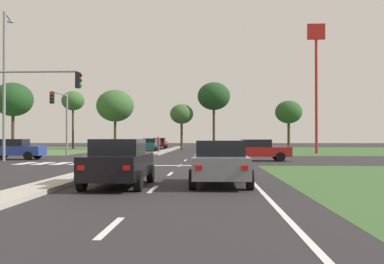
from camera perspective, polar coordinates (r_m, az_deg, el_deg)
name	(u,v)px	position (r m, az deg, el deg)	size (l,w,h in m)	color
ground_plane	(139,160)	(33.42, -6.76, -3.51)	(200.00, 200.00, 0.00)	#282628
grass_verge_far_right	(370,150)	(60.92, 21.77, -2.20)	(35.00, 35.00, 0.01)	#385B2D
median_island_near	(43,187)	(15.02, -18.48, -6.66)	(1.20, 22.00, 0.14)	#ADA89E
median_island_far	(170,150)	(58.22, -2.83, -2.26)	(1.20, 36.00, 0.14)	gray
lane_dash_near	(110,228)	(8.39, -10.38, -11.90)	(0.14, 2.00, 0.01)	silver
lane_dash_second	(153,189)	(14.24, -4.98, -7.28)	(0.14, 2.00, 0.01)	silver
lane_dash_third	(170,174)	(20.17, -2.78, -5.35)	(0.14, 2.00, 0.01)	silver
lane_dash_fourth	(180,165)	(26.14, -1.59, -4.29)	(0.14, 2.00, 0.01)	silver
lane_dash_fifth	(185,160)	(32.12, -0.84, -3.62)	(0.14, 2.00, 0.01)	silver
edge_line_right	(257,186)	(15.12, 8.27, -6.89)	(0.14, 24.00, 0.01)	silver
stop_bar_near	(185,166)	(26.05, -0.94, -4.30)	(6.40, 0.50, 0.01)	silver
crosswalk_bar_near	(25,163)	(30.17, -20.49, -3.77)	(0.70, 2.80, 0.01)	silver
crosswalk_bar_second	(43,163)	(29.74, -18.45, -3.82)	(0.70, 2.80, 0.01)	silver
crosswalk_bar_third	(61,163)	(29.36, -16.35, -3.87)	(0.70, 2.80, 0.01)	silver
crosswalk_bar_fourth	(79,163)	(29.01, -14.19, -3.91)	(0.70, 2.80, 0.01)	silver
crosswalk_bar_fifth	(97,164)	(28.70, -11.98, -3.95)	(0.70, 2.80, 0.01)	silver
car_maroon_near	(160,143)	(66.83, -4.15, -1.42)	(2.06, 4.52, 1.59)	maroon
car_blue_second	(15,149)	(35.69, -21.65, -2.04)	(4.17, 1.94, 1.53)	navy
car_teal_third	(150,144)	(56.30, -5.38, -1.58)	(1.95, 4.18, 1.53)	#19565B
car_grey_fourth	(220,162)	(15.33, 3.63, -3.89)	(2.02, 4.15, 1.53)	slate
car_black_fifth	(119,162)	(15.16, -9.28, -3.83)	(1.95, 4.41, 1.59)	black
car_red_seventh	(257,150)	(31.62, 8.34, -2.27)	(4.54, 1.99, 1.50)	#A31919
traffic_signal_near_left	(28,97)	(28.67, -20.24, 4.17)	(5.32, 0.32, 5.84)	gray
traffic_signal_far_left	(62,112)	(40.30, -16.31, 2.48)	(0.32, 4.12, 5.65)	gray
street_lamp_second	(5,79)	(33.94, -22.77, 6.30)	(0.85, 2.18, 10.39)	gray
pedestrian_at_median	(159,142)	(46.37, -4.27, -1.30)	(0.34, 0.34, 1.69)	#4C4C4C
fastfood_pole_sign	(316,60)	(48.05, 15.55, 8.81)	(1.80, 0.40, 13.30)	red
treeline_near	(13,100)	(68.12, -21.87, 3.85)	(5.60, 5.60, 9.41)	#423323
treeline_second	(73,101)	(68.79, -14.93, 3.82)	(3.37, 3.37, 8.54)	#423323
treeline_third	(115,106)	(64.57, -9.77, 3.31)	(5.31, 5.31, 8.43)	#423323
treeline_fourth	(182,114)	(62.10, -1.33, 2.28)	(3.22, 3.22, 6.29)	#423323
treeline_fifth	(214,96)	(63.10, 2.80, 4.55)	(4.59, 4.59, 9.42)	#423323
treeline_sixth	(289,112)	(62.78, 12.23, 2.47)	(3.70, 3.70, 6.73)	#423323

